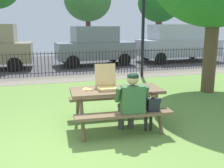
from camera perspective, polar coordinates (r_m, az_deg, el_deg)
ground at (r=5.58m, az=-10.71°, el=-8.62°), size 28.00×10.87×0.02m
cobblestone_walkway at (r=10.13m, az=-13.76°, el=0.88°), size 28.00×1.40×0.01m
street_asphalt at (r=14.50m, az=-14.85°, el=4.26°), size 28.00×7.47×0.01m
picnic_table_foreground at (r=5.20m, az=0.98°, el=-2.94°), size 1.90×1.60×0.79m
pizza_box_open at (r=5.16m, az=-1.07°, el=-0.03°), size 0.45×0.50×0.48m
pizza_slice_on_table at (r=5.13m, az=-5.42°, el=-1.14°), size 0.17×0.28×0.02m
adult_at_table at (r=4.75m, az=4.21°, el=-3.70°), size 0.62×0.61×1.19m
child_at_table at (r=4.90m, az=8.70°, el=-5.21°), size 0.32×0.31×0.82m
iron_fence_streetside at (r=10.74m, az=-14.13°, el=4.30°), size 20.26×0.03×1.00m
lamp_post_walkway at (r=10.44m, az=6.97°, el=17.20°), size 0.28×0.28×4.75m
parked_car_center at (r=13.55m, az=-3.83°, el=8.42°), size 3.98×2.00×1.98m
parked_car_right at (r=15.42m, az=14.45°, el=8.88°), size 4.61×1.98×2.08m
far_tree_center at (r=19.52m, az=-5.36°, el=17.85°), size 3.36×3.36×5.33m
far_tree_midright at (r=21.41m, az=10.38°, el=17.09°), size 3.34×3.34×5.29m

